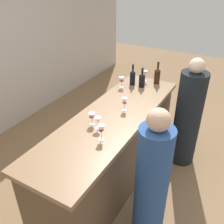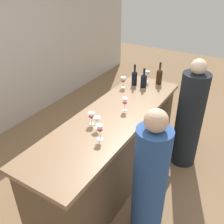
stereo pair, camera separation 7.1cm
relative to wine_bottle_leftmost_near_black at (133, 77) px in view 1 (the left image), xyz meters
The scene contains 13 objects.
ground_plane 1.43m from the wine_bottle_leftmost_near_black, 168.96° to the right, with size 12.00×12.00×0.00m, color #846647.
bar_counter 1.09m from the wine_bottle_leftmost_near_black, 168.96° to the right, with size 2.43×0.73×1.00m.
wine_bottle_leftmost_near_black is the anchor object (origin of this frame).
wine_bottle_second_left_near_black 0.14m from the wine_bottle_leftmost_near_black, 89.67° to the right, with size 0.08×0.08×0.27m.
wine_bottle_center_amber_brown 0.35m from the wine_bottle_leftmost_near_black, 52.77° to the right, with size 0.08×0.08×0.32m.
wine_glass_near_left 1.35m from the wine_bottle_leftmost_near_black, 167.06° to the right, with size 0.07×0.07×0.17m.
wine_glass_near_center 0.74m from the wine_bottle_leftmost_near_black, 161.56° to the right, with size 0.07×0.07×0.16m.
wine_glass_near_right 1.19m from the wine_bottle_leftmost_near_black, behind, with size 0.07×0.07×0.14m.
wine_glass_far_left 0.23m from the wine_bottle_leftmost_near_black, 26.63° to the right, with size 0.07×0.07×0.16m.
wine_glass_far_center 1.14m from the wine_bottle_leftmost_near_black, behind, with size 0.07×0.07×0.14m.
wine_glass_far_right 0.18m from the wine_bottle_leftmost_near_black, 149.40° to the left, with size 0.08×0.08×0.15m.
person_left_guest 0.93m from the wine_bottle_leftmost_near_black, 90.45° to the right, with size 0.42×0.42×1.52m.
person_center_guest 1.63m from the wine_bottle_leftmost_near_black, 147.26° to the right, with size 0.35×0.35×1.50m.
Camera 1 is at (-2.09, -1.19, 2.47)m, focal length 40.30 mm.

